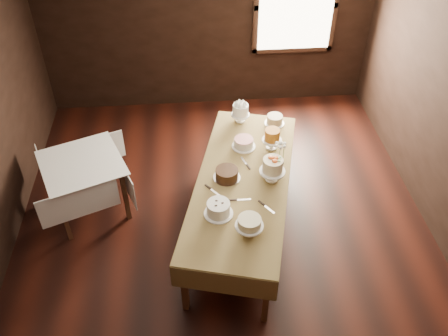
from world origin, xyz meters
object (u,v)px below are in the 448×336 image
cake_server_e (215,192)px  cake_server_c (244,161)px  cake_caramel (272,140)px  cake_server_d (271,165)px  cake_lattice (244,143)px  cake_swirl (218,209)px  side_table (83,168)px  display_table (243,184)px  cake_cream (249,226)px  cake_meringue (240,113)px  cake_speckled (275,120)px  cake_flowers (272,171)px  flower_vase (279,161)px  cake_chocolate (227,174)px  cake_server_a (244,200)px  cake_server_b (269,209)px

cake_server_e → cake_server_c: bearing=105.3°
cake_server_c → cake_caramel: bearing=-76.7°
cake_server_d → cake_server_e: 0.79m
cake_lattice → cake_swirl: bearing=-109.7°
cake_server_d → side_table: bearing=132.5°
display_table → cake_lattice: (0.08, 0.59, 0.11)m
cake_server_c → cake_cream: bearing=157.7°
cake_meringue → cake_server_d: size_ratio=1.12×
cake_server_d → cake_swirl: bearing=-173.4°
cake_speckled → cake_server_e: (-0.85, -1.21, -0.05)m
cake_flowers → cake_server_d: cake_flowers is taller
flower_vase → cake_server_d: bearing=171.7°
cake_chocolate → display_table: bearing=-14.6°
display_table → cake_server_a: (-0.03, -0.32, 0.06)m
cake_cream → cake_server_c: size_ratio=1.19×
cake_flowers → cake_server_c: (-0.27, 0.34, -0.12)m
cake_meringue → cake_server_b: size_ratio=1.12×
cake_speckled → cake_server_b: cake_speckled is taller
cake_chocolate → cake_swirl: cake_swirl is taller
cake_caramel → cake_server_d: cake_caramel is taller
cake_flowers → cake_server_a: size_ratio=1.29×
flower_vase → cake_server_a: bearing=-131.5°
cake_cream → cake_server_d: (0.39, 0.99, -0.09)m
cake_server_b → cake_caramel: bearing=134.5°
cake_chocolate → cake_server_e: cake_chocolate is taller
cake_caramel → cake_server_c: bearing=-148.6°
cake_speckled → side_table: bearing=-167.3°
cake_server_c → cake_server_e: bearing=125.3°
cake_cream → cake_server_c: bearing=85.8°
cake_speckled → cake_server_e: 1.48m
cake_lattice → flower_vase: flower_vase is taller
cake_server_b → flower_vase: flower_vase is taller
cake_flowers → cake_server_b: (-0.10, -0.47, -0.12)m
cake_lattice → cake_server_b: (0.15, -1.07, -0.05)m
cake_flowers → cake_meringue: bearing=101.1°
side_table → cake_speckled: bearing=12.7°
cake_server_d → flower_vase: (0.08, -0.01, 0.06)m
side_table → cake_swirl: (1.54, -0.99, 0.19)m
cake_speckled → cake_server_b: 1.54m
cake_speckled → cake_server_c: bearing=-124.0°
cake_chocolate → cake_cream: (0.15, -0.82, 0.03)m
side_table → cake_swirl: size_ratio=3.56×
cake_chocolate → cake_lattice: bearing=65.1°
cake_server_a → cake_server_d: 0.66m
cake_server_a → display_table: bearing=85.1°
cake_server_c → cake_server_e: size_ratio=1.00×
side_table → cake_flowers: size_ratio=3.82×
cake_lattice → cake_server_d: size_ratio=1.35×
cake_caramel → cake_swirl: size_ratio=0.83×
display_table → cake_server_a: cake_server_a is taller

